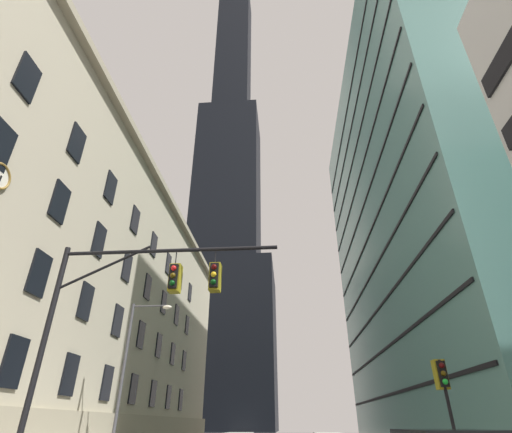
# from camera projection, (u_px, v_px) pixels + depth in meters

# --- Properties ---
(station_building) EXTENTS (16.71, 57.15, 23.70)m
(station_building) POSITION_uv_depth(u_px,v_px,m) (58.00, 294.00, 34.22)
(station_building) COLOR #B2A88E
(station_building) RESTS_ON ground
(dark_skyscraper) EXTENTS (28.54, 28.54, 191.56)m
(dark_skyscraper) POSITION_uv_depth(u_px,v_px,m) (227.00, 221.00, 119.48)
(dark_skyscraper) COLOR black
(dark_skyscraper) RESTS_ON ground
(glass_office_midrise) EXTENTS (15.64, 43.64, 45.98)m
(glass_office_midrise) POSITION_uv_depth(u_px,v_px,m) (430.00, 216.00, 44.60)
(glass_office_midrise) COLOR slate
(glass_office_midrise) RESTS_ON ground
(traffic_signal_mast) EXTENTS (8.27, 0.63, 7.36)m
(traffic_signal_mast) POSITION_uv_depth(u_px,v_px,m) (140.00, 300.00, 13.53)
(traffic_signal_mast) COLOR black
(traffic_signal_mast) RESTS_ON sidewalk_left
(traffic_light_near_right) EXTENTS (0.40, 0.63, 3.53)m
(traffic_light_near_right) POSITION_uv_depth(u_px,v_px,m) (442.00, 380.00, 14.14)
(traffic_light_near_right) COLOR black
(traffic_light_near_right) RESTS_ON sidewalk_right
(street_lamppost) EXTENTS (2.54, 0.32, 7.96)m
(street_lamppost) POSITION_uv_depth(u_px,v_px,m) (131.00, 359.00, 22.15)
(street_lamppost) COLOR #47474C
(street_lamppost) RESTS_ON sidewalk_left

